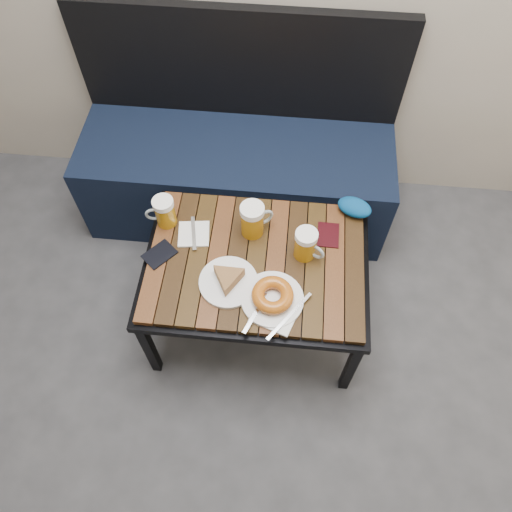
# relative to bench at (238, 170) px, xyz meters

# --- Properties ---
(room_shell) EXTENTS (4.00, 4.00, 4.00)m
(room_shell) POSITION_rel_bench_xyz_m (0.05, -1.26, 1.48)
(room_shell) COLOR gray
(room_shell) RESTS_ON ground
(bench) EXTENTS (1.40, 0.50, 0.95)m
(bench) POSITION_rel_bench_xyz_m (0.00, 0.00, 0.00)
(bench) COLOR black
(bench) RESTS_ON ground
(cafe_table) EXTENTS (0.84, 0.62, 0.47)m
(cafe_table) POSITION_rel_bench_xyz_m (0.15, -0.61, 0.16)
(cafe_table) COLOR black
(cafe_table) RESTS_ON ground
(beer_mug_left) EXTENTS (0.12, 0.09, 0.13)m
(beer_mug_left) POSITION_rel_bench_xyz_m (-0.21, -0.47, 0.26)
(beer_mug_left) COLOR #A9700D
(beer_mug_left) RESTS_ON cafe_table
(beer_mug_centre) EXTENTS (0.14, 0.12, 0.15)m
(beer_mug_centre) POSITION_rel_bench_xyz_m (0.12, -0.48, 0.27)
(beer_mug_centre) COLOR #A9700D
(beer_mug_centre) RESTS_ON cafe_table
(beer_mug_right) EXTENTS (0.13, 0.11, 0.13)m
(beer_mug_right) POSITION_rel_bench_xyz_m (0.33, -0.57, 0.27)
(beer_mug_right) COLOR #A9700D
(beer_mug_right) RESTS_ON cafe_table
(plate_pie) EXTENTS (0.21, 0.21, 0.06)m
(plate_pie) POSITION_rel_bench_xyz_m (0.06, -0.72, 0.22)
(plate_pie) COLOR white
(plate_pie) RESTS_ON cafe_table
(plate_bagel) EXTENTS (0.25, 0.27, 0.06)m
(plate_bagel) POSITION_rel_bench_xyz_m (0.22, -0.78, 0.22)
(plate_bagel) COLOR white
(plate_bagel) RESTS_ON cafe_table
(napkin_left) EXTENTS (0.13, 0.15, 0.01)m
(napkin_left) POSITION_rel_bench_xyz_m (-0.10, -0.52, 0.20)
(napkin_left) COLOR white
(napkin_left) RESTS_ON cafe_table
(napkin_right) EXTENTS (0.18, 0.16, 0.01)m
(napkin_right) POSITION_rel_bench_xyz_m (0.23, -0.83, 0.20)
(napkin_right) COLOR white
(napkin_right) RESTS_ON cafe_table
(passport_navy) EXTENTS (0.14, 0.14, 0.01)m
(passport_navy) POSITION_rel_bench_xyz_m (-0.21, -0.63, 0.20)
(passport_navy) COLOR black
(passport_navy) RESTS_ON cafe_table
(passport_burgundy) EXTENTS (0.08, 0.11, 0.01)m
(passport_burgundy) POSITION_rel_bench_xyz_m (0.41, -0.48, 0.20)
(passport_burgundy) COLOR black
(passport_burgundy) RESTS_ON cafe_table
(knit_pouch) EXTENTS (0.16, 0.13, 0.06)m
(knit_pouch) POSITION_rel_bench_xyz_m (0.51, -0.35, 0.23)
(knit_pouch) COLOR navy
(knit_pouch) RESTS_ON cafe_table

